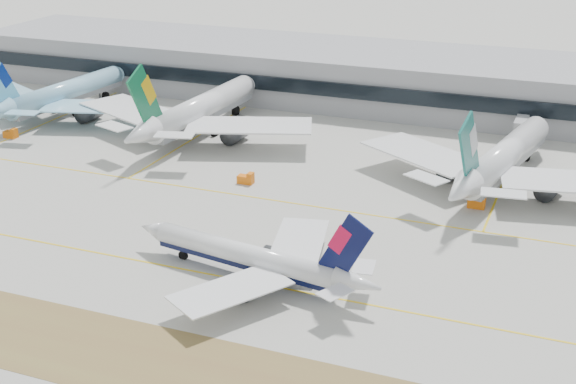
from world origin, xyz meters
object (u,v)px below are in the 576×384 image
at_px(widebody_eva, 198,111).
at_px(terminal, 408,79).
at_px(widebody_cathay, 502,160).
at_px(taxiing_airliner, 253,258).
at_px(widebody_korean, 61,95).

height_order(widebody_eva, terminal, widebody_eva).
bearing_deg(widebody_cathay, taxiing_airliner, 161.99).
distance_m(widebody_korean, widebody_eva, 44.66).
bearing_deg(taxiing_airliner, widebody_cathay, -109.15).
height_order(taxiing_airliner, widebody_eva, widebody_eva).
xyz_separation_m(taxiing_airliner, widebody_eva, (-46.03, 68.52, 2.56)).
bearing_deg(taxiing_airliner, terminal, -79.26).
bearing_deg(widebody_korean, widebody_eva, -88.19).
bearing_deg(widebody_cathay, widebody_korean, 95.59).
relative_size(widebody_cathay, terminal, 0.23).
bearing_deg(widebody_cathay, widebody_eva, 94.43).
relative_size(widebody_eva, widebody_cathay, 1.08).
xyz_separation_m(taxiing_airliner, terminal, (-2.65, 118.64, 3.60)).
relative_size(widebody_eva, terminal, 0.24).
bearing_deg(taxiing_airliner, widebody_eva, -46.65).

